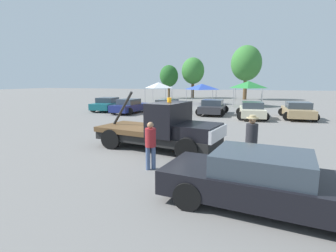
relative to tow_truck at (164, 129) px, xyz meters
The scene contains 17 objects.
ground_plane 0.97m from the tow_truck, 169.54° to the left, with size 160.00×160.00×0.00m, color slate.
tow_truck is the anchor object (origin of this frame).
foreground_car 5.96m from the tow_truck, 46.12° to the right, with size 5.43×2.63×1.34m.
person_near_truck 3.91m from the tow_truck, 20.87° to the right, with size 0.41×0.41×1.85m.
person_at_hood 2.64m from the tow_truck, 80.74° to the right, with size 0.36×0.36×1.64m.
parked_car_teal 16.32m from the tow_truck, 129.14° to the left, with size 2.76×4.85×1.34m.
parked_car_navy 13.55m from the tow_truck, 122.59° to the left, with size 2.73×4.46×1.34m.
parked_car_orange 12.64m from the tow_truck, 107.36° to the left, with size 2.47×4.77×1.34m.
parked_car_charcoal 12.88m from the tow_truck, 89.14° to the left, with size 2.54×4.32×1.34m.
parked_car_cream 12.00m from the tow_truck, 72.83° to the left, with size 2.63×4.62×1.34m.
parked_car_tan 14.18m from the tow_truck, 60.37° to the left, with size 2.61×4.44×1.34m.
canopy_tent_white 25.17m from the tow_truck, 110.64° to the left, with size 2.97×2.97×2.78m.
canopy_tent_blue 23.54m from the tow_truck, 96.96° to the left, with size 3.36×3.36×2.60m.
canopy_tent_green 22.22m from the tow_truck, 82.35° to the left, with size 3.22×3.22×2.97m.
tree_left 33.95m from the tow_truck, 86.23° to the left, with size 4.74×4.74×8.47m.
tree_center 35.65m from the tow_truck, 100.84° to the left, with size 3.90×3.90×6.96m.
tree_right 34.55m from the tow_truck, 107.59° to the left, with size 3.15×3.15×5.63m.
Camera 1 is at (3.99, -10.64, 2.99)m, focal length 28.00 mm.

